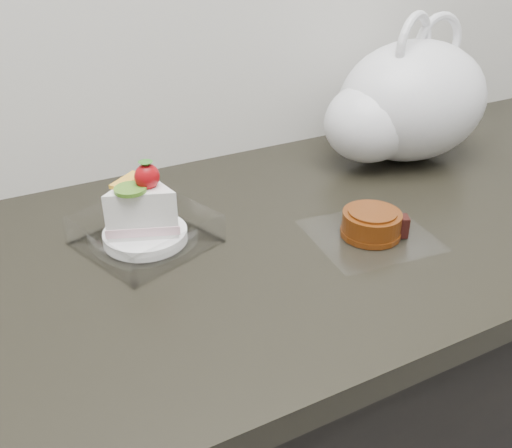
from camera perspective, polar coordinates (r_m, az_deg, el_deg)
counter at (r=1.15m, az=-2.10°, el=-21.46°), size 2.04×0.64×0.90m
cake_tray at (r=0.84m, az=-11.13°, el=0.18°), size 0.21×0.21×0.13m
mooncake_wrap at (r=0.87m, az=11.54°, el=-0.18°), size 0.19×0.18×0.04m
plastic_bag at (r=1.13m, az=14.62°, el=11.54°), size 0.38×0.30×0.28m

